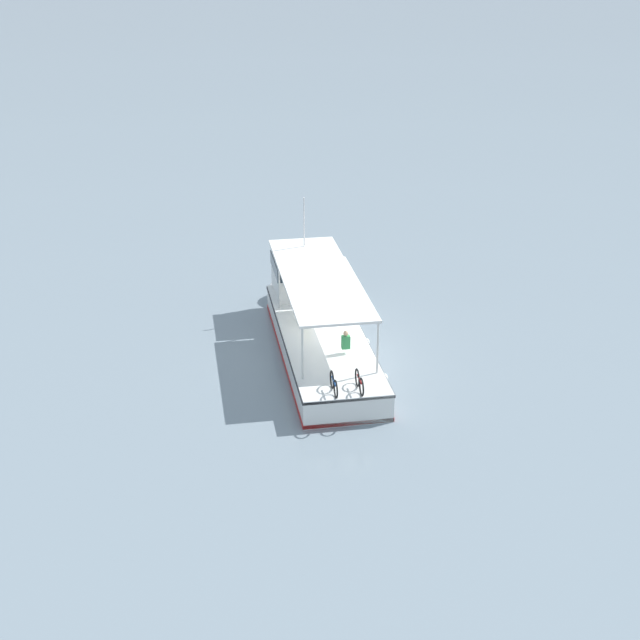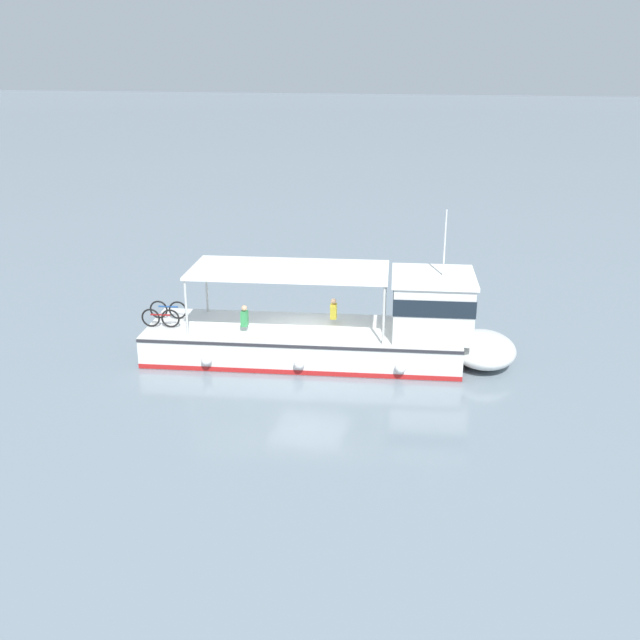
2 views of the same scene
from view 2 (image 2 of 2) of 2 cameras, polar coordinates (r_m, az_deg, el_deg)
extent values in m
plane|color=gray|center=(25.48, -0.83, -3.42)|extent=(400.00, 400.00, 0.00)
cube|color=white|center=(25.89, -1.32, -1.73)|extent=(11.11, 4.50, 1.10)
ellipsoid|color=white|center=(25.90, 12.43, -2.20)|extent=(2.55, 3.19, 1.01)
cube|color=red|center=(26.05, -1.31, -2.65)|extent=(11.12, 4.54, 0.16)
cube|color=#2D2D33|center=(25.72, -1.33, -0.75)|extent=(11.12, 4.56, 0.10)
cube|color=white|center=(25.23, 8.62, 1.10)|extent=(2.91, 3.02, 1.90)
cube|color=#19232D|center=(25.13, 8.65, 1.82)|extent=(2.96, 3.09, 0.56)
cube|color=white|center=(24.94, 8.73, 3.30)|extent=(3.09, 3.20, 0.12)
cube|color=white|center=(25.12, -2.39, 3.85)|extent=(7.01, 3.75, 0.10)
cylinder|color=silver|center=(26.48, 5.05, 2.24)|extent=(0.08, 0.08, 2.00)
cylinder|color=silver|center=(23.90, 4.92, 0.32)|extent=(0.08, 0.08, 2.00)
cylinder|color=silver|center=(27.33, -8.72, 2.64)|extent=(0.08, 0.08, 2.00)
cylinder|color=silver|center=(24.83, -10.25, 0.82)|extent=(0.08, 0.08, 2.00)
cylinder|color=silver|center=(24.66, 9.57, 5.86)|extent=(0.06, 0.06, 2.20)
sphere|color=white|center=(24.08, 6.22, -3.67)|extent=(0.36, 0.36, 0.36)
sphere|color=white|center=(24.26, -1.61, -3.37)|extent=(0.36, 0.36, 0.36)
sphere|color=white|center=(24.83, -8.73, -3.05)|extent=(0.36, 0.36, 0.36)
torus|color=black|center=(26.92, -10.87, 0.75)|extent=(0.66, 0.14, 0.66)
torus|color=black|center=(27.13, -12.29, 0.80)|extent=(0.66, 0.14, 0.66)
cylinder|color=#1E478C|center=(26.99, -11.60, 1.02)|extent=(0.70, 0.15, 0.06)
torus|color=black|center=(26.11, -11.42, 0.12)|extent=(0.66, 0.14, 0.66)
torus|color=black|center=(26.32, -12.88, 0.17)|extent=(0.66, 0.14, 0.66)
cylinder|color=maroon|center=(26.17, -12.17, 0.39)|extent=(0.70, 0.15, 0.06)
cube|color=#338C4C|center=(25.33, -5.82, 0.12)|extent=(0.26, 0.34, 0.52)
sphere|color=tan|center=(25.21, -5.85, 0.91)|extent=(0.20, 0.20, 0.20)
cube|color=yellow|center=(25.91, 1.05, 0.67)|extent=(0.26, 0.34, 0.52)
sphere|color=tan|center=(25.80, 1.05, 1.45)|extent=(0.20, 0.20, 0.20)
camera|label=1|loc=(45.47, -47.12, 21.25)|focal=49.34mm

